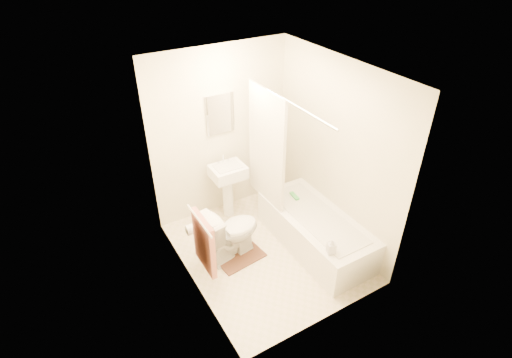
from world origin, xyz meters
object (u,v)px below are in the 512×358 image
sink (228,189)px  bath_mat (239,255)px  toilet (231,232)px  bathtub (315,231)px  soap_bottle (331,246)px

sink → bath_mat: bearing=-109.3°
sink → bath_mat: (-0.30, -0.83, -0.44)m
toilet → sink: sink is taller
bathtub → soap_bottle: bearing=-114.0°
toilet → bath_mat: 0.37m
soap_bottle → bath_mat: bearing=127.4°
sink → bathtub: size_ratio=0.54×
toilet → bath_mat: toilet is taller
toilet → sink: 0.83m
toilet → soap_bottle: (0.76, -1.00, 0.20)m
sink → toilet: bearing=-114.6°
toilet → soap_bottle: toilet is taller
bathtub → toilet: bearing=158.8°
toilet → soap_bottle: bearing=-151.8°
sink → bathtub: (0.68, -1.15, -0.22)m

